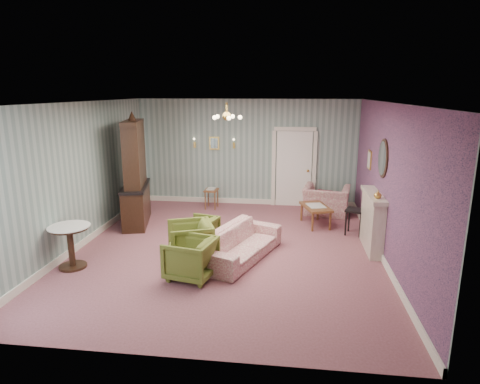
# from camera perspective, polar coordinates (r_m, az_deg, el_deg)

# --- Properties ---
(floor) EXTENTS (7.00, 7.00, 0.00)m
(floor) POSITION_cam_1_polar(r_m,az_deg,el_deg) (8.36, -1.72, -7.95)
(floor) COLOR #8E525C
(floor) RESTS_ON ground
(ceiling) EXTENTS (7.00, 7.00, 0.00)m
(ceiling) POSITION_cam_1_polar(r_m,az_deg,el_deg) (7.77, -1.87, 12.33)
(ceiling) COLOR white
(ceiling) RESTS_ON ground
(wall_back) EXTENTS (6.00, 0.00, 6.00)m
(wall_back) POSITION_cam_1_polar(r_m,az_deg,el_deg) (11.36, 0.94, 5.48)
(wall_back) COLOR slate
(wall_back) RESTS_ON ground
(wall_front) EXTENTS (6.00, 0.00, 6.00)m
(wall_front) POSITION_cam_1_polar(r_m,az_deg,el_deg) (4.65, -8.51, -7.22)
(wall_front) COLOR slate
(wall_front) RESTS_ON ground
(wall_left) EXTENTS (0.00, 7.00, 7.00)m
(wall_left) POSITION_cam_1_polar(r_m,az_deg,el_deg) (8.90, -21.25, 2.19)
(wall_left) COLOR slate
(wall_left) RESTS_ON ground
(wall_right) EXTENTS (0.00, 7.00, 7.00)m
(wall_right) POSITION_cam_1_polar(r_m,az_deg,el_deg) (8.05, 19.82, 1.15)
(wall_right) COLOR slate
(wall_right) RESTS_ON ground
(wall_right_floral) EXTENTS (0.00, 7.00, 7.00)m
(wall_right_floral) POSITION_cam_1_polar(r_m,az_deg,el_deg) (8.05, 19.72, 1.15)
(wall_right_floral) COLOR #B55A83
(wall_right_floral) RESTS_ON ground
(door) EXTENTS (1.12, 0.12, 2.16)m
(door) POSITION_cam_1_polar(r_m,az_deg,el_deg) (11.31, 7.48, 3.43)
(door) COLOR white
(door) RESTS_ON floor
(olive_chair_a) EXTENTS (0.85, 0.89, 0.78)m
(olive_chair_a) POSITION_cam_1_polar(r_m,az_deg,el_deg) (7.07, -6.85, -8.86)
(olive_chair_a) COLOR #5D6724
(olive_chair_a) RESTS_ON floor
(olive_chair_b) EXTENTS (0.97, 1.00, 0.81)m
(olive_chair_b) POSITION_cam_1_polar(r_m,az_deg,el_deg) (7.79, -6.91, -6.53)
(olive_chair_b) COLOR #5D6724
(olive_chair_b) RESTS_ON floor
(olive_chair_c) EXTENTS (0.75, 0.78, 0.65)m
(olive_chair_c) POSITION_cam_1_polar(r_m,az_deg,el_deg) (8.52, -5.58, -5.25)
(olive_chair_c) COLOR #5D6724
(olive_chair_c) RESTS_ON floor
(sofa_chintz) EXTENTS (1.31, 2.17, 0.82)m
(sofa_chintz) POSITION_cam_1_polar(r_m,az_deg,el_deg) (7.81, 0.11, -6.37)
(sofa_chintz) COLOR #A04055
(sofa_chintz) RESTS_ON floor
(wingback_chair) EXTENTS (1.24, 0.92, 0.99)m
(wingback_chair) POSITION_cam_1_polar(r_m,az_deg,el_deg) (10.75, 11.92, -0.51)
(wingback_chair) COLOR #A04055
(wingback_chair) RESTS_ON floor
(dresser) EXTENTS (0.90, 1.65, 2.60)m
(dresser) POSITION_cam_1_polar(r_m,az_deg,el_deg) (9.91, -14.45, 2.93)
(dresser) COLOR black
(dresser) RESTS_ON floor
(fireplace) EXTENTS (0.30, 1.40, 1.16)m
(fireplace) POSITION_cam_1_polar(r_m,az_deg,el_deg) (8.62, 17.88, -3.89)
(fireplace) COLOR beige
(fireplace) RESTS_ON floor
(mantel_vase) EXTENTS (0.15, 0.15, 0.15)m
(mantel_vase) POSITION_cam_1_polar(r_m,az_deg,el_deg) (8.06, 18.59, -0.32)
(mantel_vase) COLOR gold
(mantel_vase) RESTS_ON fireplace
(oval_mirror) EXTENTS (0.04, 0.76, 0.84)m
(oval_mirror) POSITION_cam_1_polar(r_m,az_deg,el_deg) (8.35, 19.20, 4.43)
(oval_mirror) COLOR white
(oval_mirror) RESTS_ON wall_right
(framed_print) EXTENTS (0.04, 0.34, 0.42)m
(framed_print) POSITION_cam_1_polar(r_m,az_deg,el_deg) (9.70, 17.54, 4.28)
(framed_print) COLOR gold
(framed_print) RESTS_ON wall_right
(coffee_table) EXTENTS (0.78, 1.06, 0.48)m
(coffee_table) POSITION_cam_1_polar(r_m,az_deg,el_deg) (9.89, 10.42, -3.22)
(coffee_table) COLOR brown
(coffee_table) RESTS_ON floor
(side_table_black) EXTENTS (0.50, 0.50, 0.58)m
(side_table_black) POSITION_cam_1_polar(r_m,az_deg,el_deg) (9.43, 15.62, -4.03)
(side_table_black) COLOR black
(side_table_black) RESTS_ON floor
(pedestal_table) EXTENTS (0.75, 0.75, 0.80)m
(pedestal_table) POSITION_cam_1_polar(r_m,az_deg,el_deg) (8.00, -22.41, -7.03)
(pedestal_table) COLOR black
(pedestal_table) RESTS_ON floor
(nesting_table) EXTENTS (0.36, 0.45, 0.57)m
(nesting_table) POSITION_cam_1_polar(r_m,az_deg,el_deg) (11.15, -3.97, -0.82)
(nesting_table) COLOR brown
(nesting_table) RESTS_ON floor
(gilt_mirror_back) EXTENTS (0.28, 0.06, 0.36)m
(gilt_mirror_back) POSITION_cam_1_polar(r_m,az_deg,el_deg) (11.41, -3.60, 6.77)
(gilt_mirror_back) COLOR gold
(gilt_mirror_back) RESTS_ON wall_back
(sconce_left) EXTENTS (0.16, 0.12, 0.30)m
(sconce_left) POSITION_cam_1_polar(r_m,az_deg,el_deg) (11.51, -6.33, 6.77)
(sconce_left) COLOR gold
(sconce_left) RESTS_ON wall_back
(sconce_right) EXTENTS (0.16, 0.12, 0.30)m
(sconce_right) POSITION_cam_1_polar(r_m,az_deg,el_deg) (11.31, -0.86, 6.72)
(sconce_right) COLOR gold
(sconce_right) RESTS_ON wall_back
(chandelier) EXTENTS (0.56, 0.56, 0.36)m
(chandelier) POSITION_cam_1_polar(r_m,az_deg,el_deg) (7.78, -1.86, 10.34)
(chandelier) COLOR gold
(chandelier) RESTS_ON ceiling
(burgundy_cushion) EXTENTS (0.41, 0.28, 0.39)m
(burgundy_cushion) POSITION_cam_1_polar(r_m,az_deg,el_deg) (10.60, 11.71, -0.77)
(burgundy_cushion) COLOR maroon
(burgundy_cushion) RESTS_ON wingback_chair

